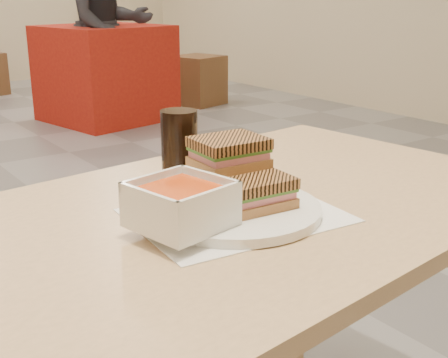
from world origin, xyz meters
TOP-DOWN VIEW (x-y plane):
  - main_table at (0.06, -1.96)m, footprint 1.27×0.83m
  - tray_liner at (0.04, -2.00)m, footprint 0.36×0.29m
  - plate at (0.04, -1.99)m, footprint 0.29×0.29m
  - soup_bowl at (-0.08, -2.02)m, footprint 0.15×0.15m
  - panini_lower at (0.06, -2.02)m, footprint 0.12×0.11m
  - panini_upper at (0.06, -1.94)m, footprint 0.12×0.11m
  - cola_glass at (0.04, -1.81)m, footprint 0.07×0.07m
  - bg_table_1 at (1.72, 2.13)m, footprint 1.08×1.08m
  - bg_chair_1l at (1.72, 2.46)m, footprint 0.46×0.46m
  - bg_chair_1r at (2.80, 2.28)m, footprint 0.53×0.53m
  - patron_b at (1.73, 2.00)m, footprint 0.82×0.65m

SIDE VIEW (x-z plane):
  - bg_chair_1l at x=1.72m, z-range 0.00..0.47m
  - bg_chair_1r at x=2.80m, z-range 0.00..0.48m
  - bg_table_1 at x=1.72m, z-range 0.00..0.82m
  - main_table at x=0.06m, z-range 0.26..1.01m
  - tray_liner at x=0.04m, z-range 0.75..0.75m
  - plate at x=0.04m, z-range 0.75..0.77m
  - panini_lower at x=0.06m, z-range 0.77..0.82m
  - soup_bowl at x=-0.08m, z-range 0.76..0.83m
  - cola_glass at x=0.04m, z-range 0.75..0.90m
  - patron_b at x=1.73m, z-range 0.00..1.66m
  - panini_upper at x=0.06m, z-range 0.82..0.87m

